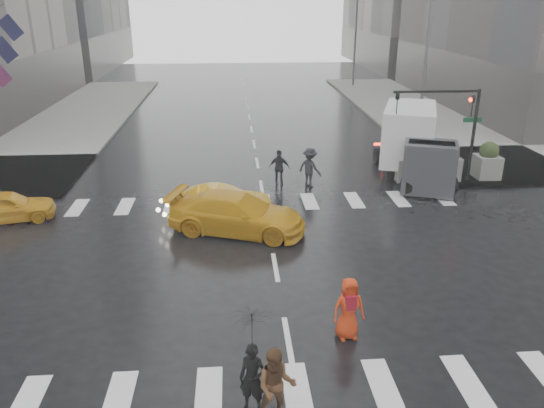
{
  "coord_description": "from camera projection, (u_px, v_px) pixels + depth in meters",
  "views": [
    {
      "loc": [
        -1.3,
        -15.59,
        8.34
      ],
      "look_at": [
        0.04,
        2.0,
        1.48
      ],
      "focal_mm": 35.0,
      "sensor_mm": 36.0,
      "label": 1
    }
  ],
  "objects": [
    {
      "name": "ground",
      "position": [
        275.0,
        267.0,
        17.61
      ],
      "size": [
        120.0,
        120.0,
        0.0
      ],
      "primitive_type": "plane",
      "color": "black",
      "rests_on": "ground"
    },
    {
      "name": "road_markings",
      "position": [
        275.0,
        267.0,
        17.61
      ],
      "size": [
        18.0,
        48.0,
        0.01
      ],
      "primitive_type": null,
      "color": "silver",
      "rests_on": "ground"
    },
    {
      "name": "traffic_signal_pole",
      "position": [
        455.0,
        117.0,
        24.52
      ],
      "size": [
        4.45,
        0.42,
        4.5
      ],
      "color": "black",
      "rests_on": "ground"
    },
    {
      "name": "street_lamp_near",
      "position": [
        424.0,
        56.0,
        33.31
      ],
      "size": [
        2.15,
        0.22,
        9.0
      ],
      "color": "#59595B",
      "rests_on": "ground"
    },
    {
      "name": "street_lamp_far",
      "position": [
        354.0,
        35.0,
        51.9
      ],
      "size": [
        2.15,
        0.22,
        9.0
      ],
      "color": "#59595B",
      "rests_on": "ground"
    },
    {
      "name": "planter_west",
      "position": [
        407.0,
        163.0,
        25.37
      ],
      "size": [
        1.1,
        1.1,
        1.8
      ],
      "color": "gray",
      "rests_on": "ground"
    },
    {
      "name": "planter_mid",
      "position": [
        447.0,
        162.0,
        25.51
      ],
      "size": [
        1.1,
        1.1,
        1.8
      ],
      "color": "gray",
      "rests_on": "ground"
    },
    {
      "name": "planter_east",
      "position": [
        488.0,
        161.0,
        25.65
      ],
      "size": [
        1.1,
        1.1,
        1.8
      ],
      "color": "gray",
      "rests_on": "ground"
    },
    {
      "name": "pedestrian_black",
      "position": [
        252.0,
        346.0,
        10.95
      ],
      "size": [
        1.23,
        1.24,
        2.43
      ],
      "rotation": [
        0.0,
        0.0,
        -0.34
      ],
      "color": "black",
      "rests_on": "ground"
    },
    {
      "name": "pedestrian_brown",
      "position": [
        276.0,
        386.0,
        10.93
      ],
      "size": [
        0.89,
        0.72,
        1.74
      ],
      "primitive_type": "imported",
      "rotation": [
        0.0,
        0.0,
        -0.07
      ],
      "color": "#4F321C",
      "rests_on": "ground"
    },
    {
      "name": "pedestrian_orange",
      "position": [
        349.0,
        308.0,
        13.68
      ],
      "size": [
        0.9,
        0.64,
        1.72
      ],
      "rotation": [
        0.0,
        0.0,
        0.12
      ],
      "color": "red",
      "rests_on": "ground"
    },
    {
      "name": "pedestrian_far_a",
      "position": [
        279.0,
        168.0,
        25.07
      ],
      "size": [
        1.11,
        0.82,
        1.71
      ],
      "primitive_type": "imported",
      "rotation": [
        0.0,
        0.0,
        2.92
      ],
      "color": "black",
      "rests_on": "ground"
    },
    {
      "name": "pedestrian_far_b",
      "position": [
        310.0,
        168.0,
        24.83
      ],
      "size": [
        1.34,
        1.32,
        1.88
      ],
      "primitive_type": "imported",
      "rotation": [
        0.0,
        0.0,
        2.39
      ],
      "color": "black",
      "rests_on": "ground"
    },
    {
      "name": "taxi_front",
      "position": [
        6.0,
        207.0,
        21.03
      ],
      "size": [
        3.89,
        2.28,
        1.24
      ],
      "primitive_type": "imported",
      "rotation": [
        0.0,
        0.0,
        1.81
      ],
      "color": "orange",
      "rests_on": "ground"
    },
    {
      "name": "taxi_mid",
      "position": [
        223.0,
        203.0,
        21.32
      ],
      "size": [
        4.0,
        1.47,
        1.31
      ],
      "primitive_type": "imported",
      "rotation": [
        0.0,
        0.0,
        1.59
      ],
      "color": "orange",
      "rests_on": "ground"
    },
    {
      "name": "taxi_rear",
      "position": [
        237.0,
        214.0,
        20.0
      ],
      "size": [
        5.02,
        3.41,
        1.51
      ],
      "primitive_type": "imported",
      "rotation": [
        0.0,
        0.0,
        1.26
      ],
      "color": "orange",
      "rests_on": "ground"
    },
    {
      "name": "box_truck",
      "position": [
        414.0,
        142.0,
        25.8
      ],
      "size": [
        2.38,
        6.36,
        3.38
      ],
      "rotation": [
        0.0,
        0.0,
        -0.35
      ],
      "color": "silver",
      "rests_on": "ground"
    }
  ]
}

